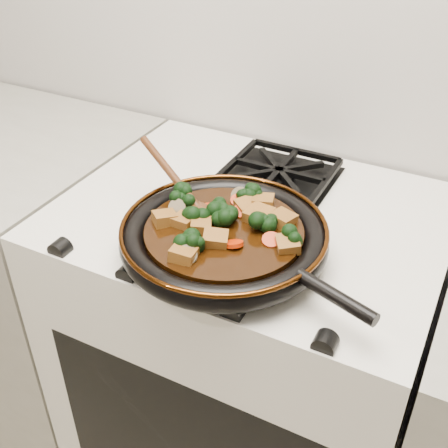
% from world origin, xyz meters
% --- Properties ---
extents(stove, '(0.76, 0.60, 0.90)m').
position_xyz_m(stove, '(0.00, 1.69, 0.45)').
color(stove, silver).
rests_on(stove, ground).
extents(burner_grate_front, '(0.23, 0.23, 0.03)m').
position_xyz_m(burner_grate_front, '(0.00, 1.55, 0.91)').
color(burner_grate_front, black).
rests_on(burner_grate_front, stove).
extents(burner_grate_back, '(0.23, 0.23, 0.03)m').
position_xyz_m(burner_grate_back, '(0.00, 1.83, 0.91)').
color(burner_grate_back, black).
rests_on(burner_grate_back, stove).
extents(skillet, '(0.48, 0.36, 0.05)m').
position_xyz_m(skillet, '(0.02, 1.53, 0.94)').
color(skillet, black).
rests_on(skillet, burner_grate_front).
extents(braising_sauce, '(0.28, 0.28, 0.02)m').
position_xyz_m(braising_sauce, '(0.02, 1.53, 0.95)').
color(braising_sauce, black).
rests_on(braising_sauce, skillet).
extents(tofu_cube_0, '(0.05, 0.05, 0.03)m').
position_xyz_m(tofu_cube_0, '(0.10, 1.60, 0.97)').
color(tofu_cube_0, brown).
rests_on(tofu_cube_0, braising_sauce).
extents(tofu_cube_1, '(0.05, 0.05, 0.03)m').
position_xyz_m(tofu_cube_1, '(-0.08, 1.50, 0.97)').
color(tofu_cube_1, brown).
rests_on(tofu_cube_1, braising_sauce).
extents(tofu_cube_2, '(0.04, 0.04, 0.02)m').
position_xyz_m(tofu_cube_2, '(-0.05, 1.51, 0.97)').
color(tofu_cube_2, brown).
rests_on(tofu_cube_2, braising_sauce).
extents(tofu_cube_3, '(0.05, 0.05, 0.03)m').
position_xyz_m(tofu_cube_3, '(0.14, 1.53, 0.97)').
color(tofu_cube_3, brown).
rests_on(tofu_cube_3, braising_sauce).
extents(tofu_cube_4, '(0.05, 0.05, 0.02)m').
position_xyz_m(tofu_cube_4, '(0.03, 1.61, 0.97)').
color(tofu_cube_4, brown).
rests_on(tofu_cube_4, braising_sauce).
extents(tofu_cube_5, '(0.05, 0.05, 0.03)m').
position_xyz_m(tofu_cube_5, '(0.05, 1.63, 0.97)').
color(tofu_cube_5, brown).
rests_on(tofu_cube_5, braising_sauce).
extents(tofu_cube_6, '(0.05, 0.05, 0.02)m').
position_xyz_m(tofu_cube_6, '(-0.02, 1.52, 0.97)').
color(tofu_cube_6, brown).
rests_on(tofu_cube_6, braising_sauce).
extents(tofu_cube_7, '(0.05, 0.05, 0.02)m').
position_xyz_m(tofu_cube_7, '(0.06, 1.59, 0.97)').
color(tofu_cube_7, brown).
rests_on(tofu_cube_7, braising_sauce).
extents(tofu_cube_8, '(0.05, 0.05, 0.03)m').
position_xyz_m(tofu_cube_8, '(0.03, 1.49, 0.97)').
color(tofu_cube_8, brown).
rests_on(tofu_cube_8, braising_sauce).
extents(tofu_cube_9, '(0.05, 0.05, 0.03)m').
position_xyz_m(tofu_cube_9, '(-0.00, 1.43, 0.97)').
color(tofu_cube_9, brown).
rests_on(tofu_cube_9, braising_sauce).
extents(broccoli_floret_0, '(0.08, 0.07, 0.06)m').
position_xyz_m(broccoli_floret_0, '(0.13, 1.54, 0.97)').
color(broccoli_floret_0, black).
rests_on(broccoli_floret_0, braising_sauce).
extents(broccoli_floret_1, '(0.07, 0.07, 0.08)m').
position_xyz_m(broccoli_floret_1, '(0.02, 1.55, 0.97)').
color(broccoli_floret_1, black).
rests_on(broccoli_floret_1, braising_sauce).
extents(broccoli_floret_2, '(0.06, 0.07, 0.06)m').
position_xyz_m(broccoli_floret_2, '(-0.03, 1.52, 0.97)').
color(broccoli_floret_2, black).
rests_on(broccoli_floret_2, braising_sauce).
extents(broccoli_floret_3, '(0.08, 0.08, 0.06)m').
position_xyz_m(broccoli_floret_3, '(-0.01, 1.46, 0.97)').
color(broccoli_floret_3, black).
rests_on(broccoli_floret_3, braising_sauce).
extents(broccoli_floret_4, '(0.07, 0.07, 0.05)m').
position_xyz_m(broccoli_floret_4, '(0.08, 1.56, 0.97)').
color(broccoli_floret_4, black).
rests_on(broccoli_floret_4, braising_sauce).
extents(broccoli_floret_5, '(0.08, 0.09, 0.07)m').
position_xyz_m(broccoli_floret_5, '(0.00, 1.46, 0.97)').
color(broccoli_floret_5, black).
rests_on(broccoli_floret_5, braising_sauce).
extents(broccoli_floret_6, '(0.08, 0.08, 0.06)m').
position_xyz_m(broccoli_floret_6, '(-0.08, 1.57, 0.97)').
color(broccoli_floret_6, black).
rests_on(broccoli_floret_6, braising_sauce).
extents(broccoli_floret_7, '(0.08, 0.08, 0.06)m').
position_xyz_m(broccoli_floret_7, '(-0.01, 1.57, 0.97)').
color(broccoli_floret_7, black).
rests_on(broccoli_floret_7, braising_sauce).
extents(broccoli_floret_8, '(0.09, 0.08, 0.07)m').
position_xyz_m(broccoli_floret_8, '(0.02, 1.64, 0.97)').
color(broccoli_floret_8, black).
rests_on(broccoli_floret_8, braising_sauce).
extents(carrot_coin_0, '(0.03, 0.03, 0.02)m').
position_xyz_m(carrot_coin_0, '(0.02, 1.59, 0.96)').
color(carrot_coin_0, '#BF2605').
rests_on(carrot_coin_0, braising_sauce).
extents(carrot_coin_1, '(0.03, 0.03, 0.02)m').
position_xyz_m(carrot_coin_1, '(0.11, 1.53, 0.96)').
color(carrot_coin_1, '#BF2605').
rests_on(carrot_coin_1, braising_sauce).
extents(carrot_coin_2, '(0.03, 0.03, 0.02)m').
position_xyz_m(carrot_coin_2, '(0.00, 1.62, 0.96)').
color(carrot_coin_2, '#BF2605').
rests_on(carrot_coin_2, braising_sauce).
extents(carrot_coin_3, '(0.03, 0.03, 0.01)m').
position_xyz_m(carrot_coin_3, '(-0.04, 1.57, 0.96)').
color(carrot_coin_3, '#BF2605').
rests_on(carrot_coin_3, braising_sauce).
extents(carrot_coin_4, '(0.03, 0.03, 0.02)m').
position_xyz_m(carrot_coin_4, '(0.06, 1.50, 0.96)').
color(carrot_coin_4, '#BF2605').
rests_on(carrot_coin_4, braising_sauce).
extents(mushroom_slice_0, '(0.04, 0.03, 0.03)m').
position_xyz_m(mushroom_slice_0, '(0.00, 1.63, 0.97)').
color(mushroom_slice_0, brown).
rests_on(mushroom_slice_0, braising_sauce).
extents(mushroom_slice_1, '(0.04, 0.03, 0.03)m').
position_xyz_m(mushroom_slice_1, '(-0.08, 1.55, 0.97)').
color(mushroom_slice_1, brown).
rests_on(mushroom_slice_1, braising_sauce).
extents(mushroom_slice_2, '(0.04, 0.04, 0.03)m').
position_xyz_m(mushroom_slice_2, '(0.00, 1.43, 0.97)').
color(mushroom_slice_2, brown).
rests_on(mushroom_slice_2, braising_sauce).
extents(wooden_spoon, '(0.13, 0.08, 0.20)m').
position_xyz_m(wooden_spoon, '(-0.09, 1.58, 0.98)').
color(wooden_spoon, '#47230F').
rests_on(wooden_spoon, braising_sauce).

